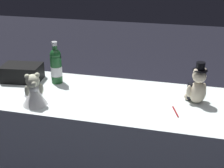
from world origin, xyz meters
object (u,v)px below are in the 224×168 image
(teddy_bear_bride, at_px, (34,90))
(gift_case_black, at_px, (22,73))
(signing_pen, at_px, (176,112))
(teddy_bear_groom, at_px, (197,87))
(champagne_bottle, at_px, (56,66))

(teddy_bear_bride, xyz_separation_m, gift_case_black, (0.28, -0.35, -0.03))
(teddy_bear_bride, relative_size, signing_pen, 1.59)
(teddy_bear_groom, bearing_deg, teddy_bear_bride, 15.19)
(signing_pen, xyz_separation_m, gift_case_black, (1.19, -0.25, 0.06))
(teddy_bear_groom, relative_size, champagne_bottle, 0.88)
(teddy_bear_groom, relative_size, teddy_bear_bride, 1.30)
(teddy_bear_groom, relative_size, signing_pen, 2.06)
(teddy_bear_groom, bearing_deg, gift_case_black, -2.84)
(champagne_bottle, distance_m, gift_case_black, 0.29)
(teddy_bear_bride, xyz_separation_m, champagne_bottle, (0.00, -0.37, 0.04))
(signing_pen, relative_size, gift_case_black, 0.43)
(signing_pen, bearing_deg, champagne_bottle, -16.50)
(teddy_bear_groom, bearing_deg, champagne_bottle, -4.85)
(teddy_bear_bride, bearing_deg, gift_case_black, -50.90)
(teddy_bear_groom, height_order, teddy_bear_bride, teddy_bear_groom)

